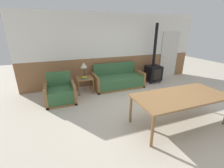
{
  "coord_description": "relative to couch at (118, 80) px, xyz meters",
  "views": [
    {
      "loc": [
        -2.26,
        -2.94,
        2.13
      ],
      "look_at": [
        -0.77,
        1.02,
        0.57
      ],
      "focal_mm": 24.0,
      "sensor_mm": 36.0,
      "label": 1
    }
  ],
  "objects": [
    {
      "name": "book_stack",
      "position": [
        -1.31,
        -0.16,
        0.31
      ],
      "size": [
        0.22,
        0.16,
        0.07
      ],
      "color": "#994C84",
      "rests_on": "side_table"
    },
    {
      "name": "ground_plane",
      "position": [
        0.12,
        -2.08,
        -0.27
      ],
      "size": [
        16.0,
        16.0,
        0.0
      ],
      "primitive_type": "plane",
      "color": "beige"
    },
    {
      "name": "wall_back",
      "position": [
        0.12,
        0.55,
        1.08
      ],
      "size": [
        7.2,
        0.06,
        2.7
      ],
      "color": "#8E603D",
      "rests_on": "ground_plane"
    },
    {
      "name": "wood_stove",
      "position": [
        1.63,
        0.06,
        0.25
      ],
      "size": [
        0.56,
        0.56,
        2.35
      ],
      "color": "black",
      "rests_on": "ground_plane"
    },
    {
      "name": "side_table",
      "position": [
        -1.3,
        -0.07,
        0.19
      ],
      "size": [
        0.55,
        0.55,
        0.54
      ],
      "color": "olive",
      "rests_on": "ground_plane"
    },
    {
      "name": "table_lamp",
      "position": [
        -1.27,
        0.03,
        0.69
      ],
      "size": [
        0.23,
        0.23,
        0.52
      ],
      "color": "black",
      "rests_on": "side_table"
    },
    {
      "name": "dining_table",
      "position": [
        0.39,
        -2.7,
        0.4
      ],
      "size": [
        2.16,
        0.99,
        0.73
      ],
      "color": "olive",
      "rests_on": "ground_plane"
    },
    {
      "name": "armchair",
      "position": [
        -2.14,
        -0.58,
        0.01
      ],
      "size": [
        0.87,
        0.73,
        0.89
      ],
      "rotation": [
        0.0,
        0.0,
        0.19
      ],
      "color": "olive",
      "rests_on": "ground_plane"
    },
    {
      "name": "couch",
      "position": [
        0.0,
        0.0,
        0.0
      ],
      "size": [
        1.88,
        0.87,
        0.88
      ],
      "color": "olive",
      "rests_on": "ground_plane"
    },
    {
      "name": "entry_door",
      "position": [
        2.72,
        0.5,
        0.74
      ],
      "size": [
        0.9,
        0.09,
        2.02
      ],
      "color": "silver",
      "rests_on": "ground_plane"
    }
  ]
}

